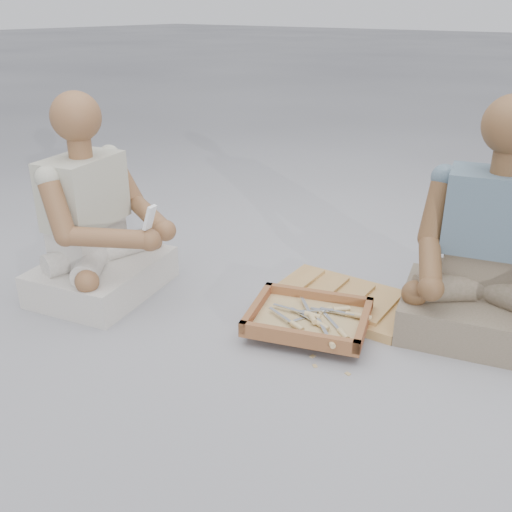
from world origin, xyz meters
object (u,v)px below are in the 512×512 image
Objects in this scene: tool_tray at (309,319)px; companion at (489,260)px; carved_panel at (342,300)px; craftsman at (96,229)px.

companion is (0.56, 0.45, 0.26)m from tool_tray.
carved_panel is 0.66m from companion.
carved_panel is 0.30m from tool_tray.
companion is (1.55, 0.72, 0.01)m from craftsman.
carved_panel is at bearing 91.05° from tool_tray.
carved_panel is 1.09× the size of tool_tray.
tool_tray is 0.60× the size of companion.
tool_tray is 1.06m from craftsman.
craftsman is 0.96× the size of companion.
companion reaches higher than tool_tray.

